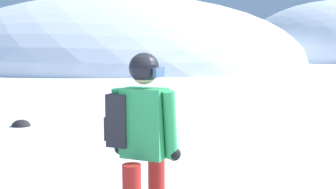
% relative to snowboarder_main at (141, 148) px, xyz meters
% --- Properties ---
extents(ridge_peak_main, '(30.21, 27.19, 11.30)m').
position_rel_snowboarder_main_xyz_m(ridge_peak_main, '(-2.57, 31.64, -0.92)').
color(ridge_peak_main, white).
rests_on(ridge_peak_main, ground).
extents(snowboarder_main, '(0.92, 1.70, 1.71)m').
position_rel_snowboarder_main_xyz_m(snowboarder_main, '(0.00, 0.00, 0.00)').
color(snowboarder_main, orange).
rests_on(snowboarder_main, ground).
extents(rock_mid, '(0.41, 0.35, 0.29)m').
position_rel_snowboarder_main_xyz_m(rock_mid, '(-2.79, 5.56, -0.92)').
color(rock_mid, '#282628').
rests_on(rock_mid, ground).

